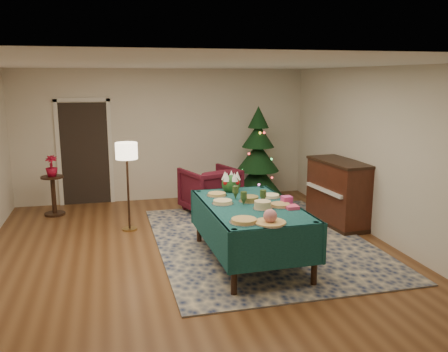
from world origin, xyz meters
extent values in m
plane|color=#593319|center=(0.00, 0.00, 0.00)|extent=(7.00, 7.00, 0.00)
plane|color=white|center=(0.00, 0.00, 2.70)|extent=(7.00, 7.00, 0.00)
plane|color=beige|center=(0.00, 3.50, 1.35)|extent=(6.00, 0.00, 6.00)
plane|color=beige|center=(0.00, -3.50, 1.35)|extent=(6.00, 0.00, 6.00)
plane|color=beige|center=(3.00, 0.00, 1.35)|extent=(0.00, 7.00, 7.00)
cube|color=black|center=(-1.60, 3.48, 1.02)|extent=(0.92, 0.02, 2.04)
cube|color=silver|center=(-2.10, 3.48, 1.05)|extent=(0.08, 0.04, 2.14)
cube|color=silver|center=(-1.10, 3.48, 1.05)|extent=(0.08, 0.04, 2.14)
cube|color=silver|center=(-1.60, 3.48, 2.10)|extent=(1.08, 0.04, 0.08)
cube|color=#121F44|center=(1.12, 0.46, 0.01)|extent=(3.24, 4.23, 0.02)
cylinder|color=black|center=(0.22, -1.27, 0.41)|extent=(0.08, 0.08, 0.82)
cylinder|color=black|center=(0.17, 0.64, 0.41)|extent=(0.08, 0.08, 0.82)
cylinder|color=black|center=(1.25, -1.24, 0.41)|extent=(0.08, 0.08, 0.82)
cylinder|color=black|center=(1.20, 0.67, 0.41)|extent=(0.08, 0.08, 0.82)
cube|color=#113D3B|center=(0.71, -0.30, 0.80)|extent=(1.26, 2.12, 0.04)
cube|color=#113D3B|center=(0.69, 0.73, 0.56)|extent=(1.24, 0.07, 0.52)
cube|color=#113D3B|center=(0.74, -1.33, 0.56)|extent=(1.24, 0.07, 0.52)
cube|color=#113D3B|center=(1.30, -0.28, 0.56)|extent=(0.09, 2.12, 0.52)
cube|color=#113D3B|center=(0.12, -0.31, 0.56)|extent=(0.09, 2.12, 0.52)
cylinder|color=silver|center=(0.40, -1.06, 0.83)|extent=(0.36, 0.36, 0.01)
cylinder|color=tan|center=(0.40, -1.06, 0.85)|extent=(0.31, 0.31, 0.04)
cylinder|color=silver|center=(0.69, -1.17, 0.83)|extent=(0.39, 0.39, 0.01)
sphere|color=#CC727A|center=(0.69, -1.17, 0.92)|extent=(0.16, 0.16, 0.16)
cylinder|color=silver|center=(0.80, -0.54, 0.83)|extent=(0.26, 0.26, 0.01)
cylinder|color=tan|center=(0.80, -0.54, 0.89)|extent=(0.22, 0.22, 0.10)
cylinder|color=silver|center=(1.07, -0.48, 0.83)|extent=(0.30, 0.30, 0.01)
cylinder|color=#B2844C|center=(1.07, -0.48, 0.85)|extent=(0.26, 0.26, 0.03)
cylinder|color=silver|center=(0.35, -0.17, 0.83)|extent=(0.30, 0.30, 0.01)
cylinder|color=#D8BF7F|center=(0.35, -0.17, 0.86)|extent=(0.26, 0.26, 0.04)
cylinder|color=silver|center=(0.74, -0.14, 0.83)|extent=(0.30, 0.30, 0.01)
cylinder|color=maroon|center=(0.74, -0.14, 0.87)|extent=(0.26, 0.26, 0.07)
cylinder|color=silver|center=(1.12, 0.01, 0.83)|extent=(0.29, 0.29, 0.01)
cylinder|color=#F2EACC|center=(1.12, 0.01, 0.85)|extent=(0.24, 0.24, 0.03)
cylinder|color=silver|center=(0.38, 0.29, 0.83)|extent=(0.31, 0.31, 0.01)
cylinder|color=tan|center=(0.38, 0.29, 0.85)|extent=(0.26, 0.26, 0.03)
cone|color=#2D471E|center=(0.59, 0.05, 0.87)|extent=(0.08, 0.08, 0.10)
cylinder|color=#2D471E|center=(0.59, 0.05, 0.97)|extent=(0.09, 0.09, 0.10)
cone|color=#2D471E|center=(0.90, -0.28, 0.87)|extent=(0.08, 0.08, 0.10)
cylinder|color=#2D471E|center=(0.90, -0.28, 0.97)|extent=(0.09, 0.09, 0.10)
cone|color=#2D471E|center=(0.61, -0.30, 0.87)|extent=(0.08, 0.08, 0.10)
cylinder|color=#2D471E|center=(0.61, -0.30, 0.97)|extent=(0.09, 0.09, 0.10)
cube|color=#F1436D|center=(1.19, -0.62, 0.84)|extent=(0.17, 0.17, 0.04)
cube|color=#CE3986|center=(1.21, -0.38, 0.88)|extent=(0.14, 0.14, 0.11)
sphere|color=#1E4C1E|center=(0.65, 0.52, 0.93)|extent=(0.29, 0.29, 0.29)
cone|color=white|center=(0.75, 0.52, 1.06)|extent=(0.11, 0.11, 0.13)
cone|color=white|center=(0.68, 0.62, 1.06)|extent=(0.11, 0.11, 0.13)
cone|color=white|center=(0.57, 0.58, 1.06)|extent=(0.11, 0.11, 0.13)
cone|color=white|center=(0.57, 0.46, 1.06)|extent=(0.11, 0.11, 0.13)
cone|color=white|center=(0.68, 0.43, 1.06)|extent=(0.11, 0.11, 0.13)
sphere|color=#B20C0F|center=(0.75, 0.59, 0.98)|extent=(0.08, 0.08, 0.08)
sphere|color=#B20C0F|center=(0.58, 0.62, 0.98)|extent=(0.08, 0.08, 0.08)
sphere|color=#B20C0F|center=(0.55, 0.45, 0.98)|extent=(0.08, 0.08, 0.08)
sphere|color=#B20C0F|center=(0.72, 0.42, 0.98)|extent=(0.08, 0.08, 0.08)
imported|color=#4E101E|center=(0.70, 2.27, 0.48)|extent=(1.15, 1.11, 0.95)
cylinder|color=#A57F3F|center=(-0.85, 1.54, 0.01)|extent=(0.25, 0.25, 0.03)
cylinder|color=black|center=(-0.85, 1.54, 0.68)|extent=(0.04, 0.04, 1.35)
cylinder|color=#FFEABF|center=(-0.85, 1.54, 1.35)|extent=(0.36, 0.36, 0.27)
cylinder|color=black|center=(-2.17, 2.77, 0.02)|extent=(0.37, 0.37, 0.04)
cylinder|color=black|center=(-2.17, 2.77, 0.36)|extent=(0.08, 0.08, 0.68)
cylinder|color=black|center=(-2.17, 2.77, 0.73)|extent=(0.41, 0.41, 0.03)
imported|color=maroon|center=(-2.17, 2.77, 0.85)|extent=(0.22, 0.38, 0.22)
cylinder|color=black|center=(1.85, 2.90, 0.08)|extent=(0.12, 0.12, 0.16)
cone|color=black|center=(1.85, 2.90, 0.44)|extent=(1.25, 1.25, 0.68)
cone|color=black|center=(1.85, 2.90, 0.93)|extent=(1.02, 1.02, 0.59)
cone|color=black|center=(1.85, 2.90, 1.37)|extent=(0.77, 0.77, 0.49)
cone|color=black|center=(1.85, 2.90, 1.74)|extent=(0.50, 0.50, 0.44)
cube|color=black|center=(2.71, 0.98, 0.04)|extent=(0.69, 1.34, 0.07)
cube|color=#36180D|center=(2.71, 0.98, 0.56)|extent=(0.67, 1.32, 1.06)
cube|color=black|center=(2.71, 0.98, 1.11)|extent=(0.71, 1.36, 0.05)
cube|color=white|center=(2.44, 0.96, 0.64)|extent=(0.22, 1.10, 0.05)
camera|label=1|loc=(-1.14, -6.28, 2.54)|focal=38.00mm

